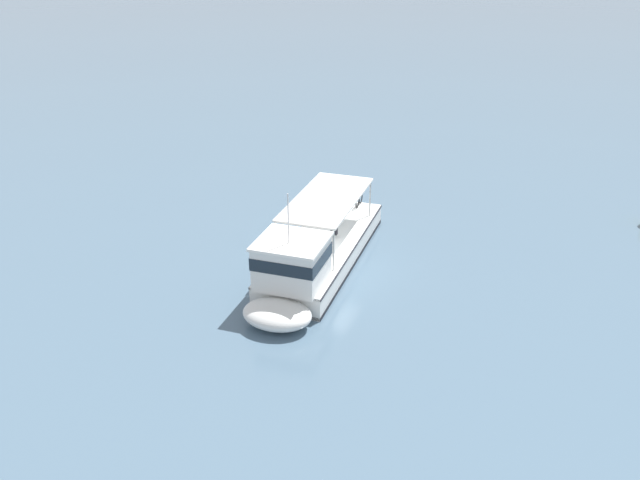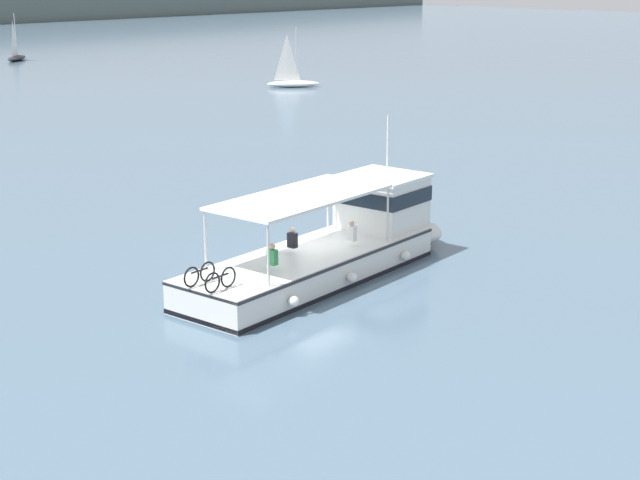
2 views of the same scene
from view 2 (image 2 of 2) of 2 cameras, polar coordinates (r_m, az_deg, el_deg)
ground_plane at (r=35.24m, az=-0.55°, el=-1.92°), size 400.00×400.00×0.00m
ferry_main at (r=35.12m, az=1.03°, el=-0.25°), size 13.00×4.32×5.32m
sailboat_horizon_west at (r=120.49m, az=-17.35°, el=10.24°), size 4.51×4.25×5.40m
sailboat_far_right at (r=89.87m, az=-1.61°, el=9.28°), size 4.55×4.19×5.40m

